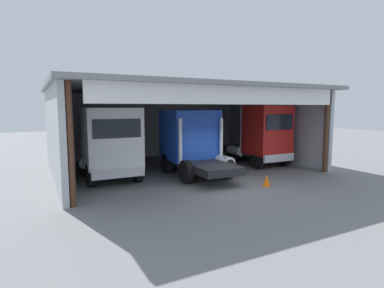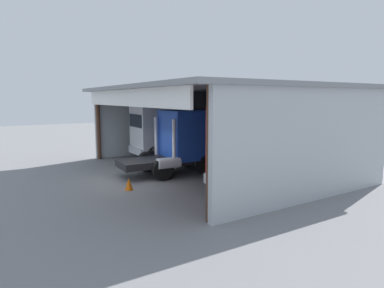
{
  "view_description": "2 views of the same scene",
  "coord_description": "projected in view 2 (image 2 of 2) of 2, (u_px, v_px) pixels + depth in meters",
  "views": [
    {
      "loc": [
        -7.78,
        -11.42,
        3.56
      ],
      "look_at": [
        0.0,
        3.49,
        1.58
      ],
      "focal_mm": 28.86,
      "sensor_mm": 36.0,
      "label": 1
    },
    {
      "loc": [
        15.05,
        -5.67,
        4.08
      ],
      "look_at": [
        0.0,
        3.49,
        1.58
      ],
      "focal_mm": 30.12,
      "sensor_mm": 36.0,
      "label": 2
    }
  ],
  "objects": [
    {
      "name": "oil_drum",
      "position": [
        285.0,
        159.0,
        19.56
      ],
      "size": [
        0.58,
        0.58,
        0.89
      ],
      "primitive_type": "cylinder",
      "color": "#194CB2",
      "rests_on": "ground"
    },
    {
      "name": "truck_red_center_left_bay",
      "position": [
        248.0,
        151.0,
        13.59
      ],
      "size": [
        2.48,
        5.15,
        3.68
      ],
      "rotation": [
        0.0,
        0.0,
        3.14
      ],
      "color": "red",
      "rests_on": "ground"
    },
    {
      "name": "traffic_cone",
      "position": [
        129.0,
        184.0,
        14.42
      ],
      "size": [
        0.36,
        0.36,
        0.56
      ],
      "primitive_type": "cone",
      "color": "orange",
      "rests_on": "ground"
    },
    {
      "name": "truck_blue_left_bay",
      "position": [
        183.0,
        140.0,
        17.72
      ],
      "size": [
        2.75,
        5.37,
        3.43
      ],
      "rotation": [
        0.0,
        0.0,
        -0.03
      ],
      "color": "#1E47B7",
      "rests_on": "ground"
    },
    {
      "name": "ground_plane",
      "position": [
        133.0,
        180.0,
        16.22
      ],
      "size": [
        80.0,
        80.0,
        0.0
      ],
      "primitive_type": "plane",
      "color": "slate",
      "rests_on": "ground"
    },
    {
      "name": "truck_white_yard_outside",
      "position": [
        157.0,
        132.0,
        21.53
      ],
      "size": [
        2.65,
        4.97,
        3.55
      ],
      "rotation": [
        0.0,
        0.0,
        3.12
      ],
      "color": "white",
      "rests_on": "ground"
    },
    {
      "name": "tool_cart",
      "position": [
        285.0,
        159.0,
        19.1
      ],
      "size": [
        0.9,
        0.6,
        1.0
      ],
      "primitive_type": "cube",
      "color": "#1E59A5",
      "rests_on": "ground"
    },
    {
      "name": "workshop_shed",
      "position": [
        225.0,
        111.0,
        18.72
      ],
      "size": [
        14.28,
        10.76,
        4.7
      ],
      "color": "#ADB2B7",
      "rests_on": "ground"
    }
  ]
}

